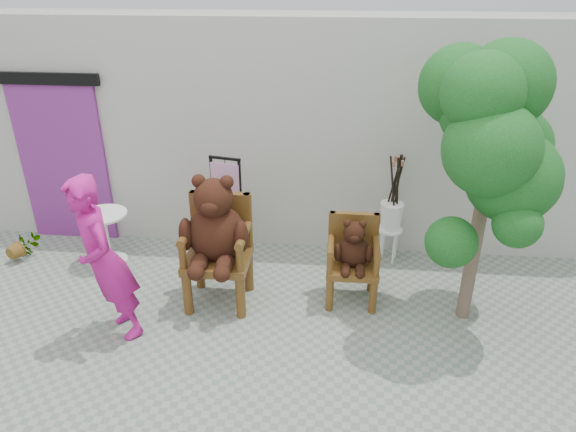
% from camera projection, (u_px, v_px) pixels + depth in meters
% --- Properties ---
extents(ground_plane, '(60.00, 60.00, 0.00)m').
position_uv_depth(ground_plane, '(254.00, 377.00, 4.89)').
color(ground_plane, gray).
rests_on(ground_plane, ground).
extents(back_wall, '(9.00, 1.00, 3.00)m').
position_uv_depth(back_wall, '(287.00, 131.00, 7.00)').
color(back_wall, '#B4B2A8').
rests_on(back_wall, ground).
extents(doorway, '(1.40, 0.11, 2.33)m').
position_uv_depth(doorway, '(63.00, 159.00, 6.96)').
color(doorway, '#78287A').
rests_on(doorway, ground).
extents(chair_big, '(0.76, 0.82, 1.57)m').
position_uv_depth(chair_big, '(216.00, 233.00, 5.63)').
color(chair_big, '#4C2F10').
rests_on(chair_big, ground).
extents(chair_small, '(0.58, 0.56, 1.04)m').
position_uv_depth(chair_small, '(353.00, 252.00, 5.78)').
color(chair_small, '#4C2F10').
rests_on(chair_small, ground).
extents(person, '(0.76, 0.78, 1.81)m').
position_uv_depth(person, '(104.00, 261.00, 5.06)').
color(person, '#B8167E').
rests_on(person, ground).
extents(cafe_table, '(0.60, 0.60, 0.70)m').
position_uv_depth(cafe_table, '(106.00, 232.00, 6.60)').
color(cafe_table, white).
rests_on(cafe_table, ground).
extents(display_stand, '(0.51, 0.44, 1.51)m').
position_uv_depth(display_stand, '(228.00, 228.00, 6.39)').
color(display_stand, black).
rests_on(display_stand, ground).
extents(stool_bucket, '(0.32, 0.32, 1.45)m').
position_uv_depth(stool_bucket, '(391.00, 215.00, 6.58)').
color(stool_bucket, white).
rests_on(stool_bucket, ground).
extents(tree, '(1.42, 1.61, 2.97)m').
position_uv_depth(tree, '(492.00, 131.00, 4.82)').
color(tree, brown).
rests_on(tree, ground).
extents(potted_plant, '(0.42, 0.39, 0.38)m').
position_uv_depth(potted_plant, '(22.00, 246.00, 6.79)').
color(potted_plant, '#103E17').
rests_on(potted_plant, ground).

